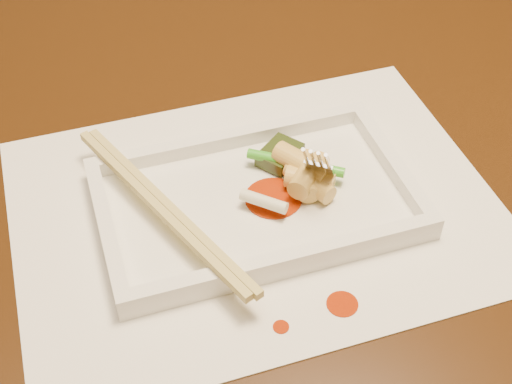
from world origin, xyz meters
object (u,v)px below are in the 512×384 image
object	(u,v)px
plate_base	(256,204)
fork	(332,101)
table	(243,187)
chopstick_a	(158,208)
placemat	(256,208)

from	to	relation	value
plate_base	fork	world-z (taller)	fork
table	plate_base	bearing A→B (deg)	-101.79
table	chopstick_a	size ratio (longest dim) A/B	6.08
plate_base	fork	size ratio (longest dim) A/B	1.86
plate_base	fork	distance (m)	0.11
chopstick_a	fork	distance (m)	0.16
table	fork	bearing A→B (deg)	-67.90
chopstick_a	plate_base	bearing A→B (deg)	0.00
plate_base	chopstick_a	size ratio (longest dim) A/B	1.13
placemat	fork	world-z (taller)	fork
table	placemat	size ratio (longest dim) A/B	3.50
table	plate_base	size ratio (longest dim) A/B	5.38
fork	chopstick_a	bearing A→B (deg)	-173.25
table	placemat	bearing A→B (deg)	-101.79
placemat	plate_base	xyz separation A→B (m)	(0.00, 0.00, 0.00)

